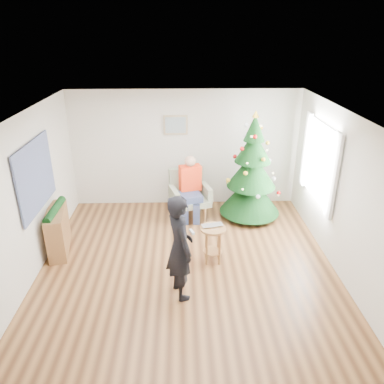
{
  "coord_description": "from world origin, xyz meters",
  "views": [
    {
      "loc": [
        -0.07,
        -5.45,
        3.78
      ],
      "look_at": [
        0.1,
        0.6,
        1.1
      ],
      "focal_mm": 35.0,
      "sensor_mm": 36.0,
      "label": 1
    }
  ],
  "objects_px": {
    "stool": "(213,244)",
    "standing_man": "(180,247)",
    "console": "(58,231)",
    "christmas_tree": "(252,171)",
    "armchair": "(189,200)"
  },
  "relations": [
    {
      "from": "stool",
      "to": "standing_man",
      "type": "relative_size",
      "value": 0.4
    },
    {
      "from": "standing_man",
      "to": "console",
      "type": "distance_m",
      "value": 2.6
    },
    {
      "from": "christmas_tree",
      "to": "console",
      "type": "distance_m",
      "value": 3.96
    },
    {
      "from": "console",
      "to": "stool",
      "type": "bearing_deg",
      "value": -19.76
    },
    {
      "from": "christmas_tree",
      "to": "console",
      "type": "xyz_separation_m",
      "value": [
        -3.7,
        -1.24,
        -0.64
      ]
    },
    {
      "from": "stool",
      "to": "standing_man",
      "type": "xyz_separation_m",
      "value": [
        -0.56,
        -0.86,
        0.49
      ]
    },
    {
      "from": "armchair",
      "to": "stool",
      "type": "bearing_deg",
      "value": -93.72
    },
    {
      "from": "stool",
      "to": "console",
      "type": "xyz_separation_m",
      "value": [
        -2.77,
        0.44,
        0.06
      ]
    },
    {
      "from": "stool",
      "to": "christmas_tree",
      "type": "bearing_deg",
      "value": 61.07
    },
    {
      "from": "stool",
      "to": "standing_man",
      "type": "distance_m",
      "value": 1.14
    },
    {
      "from": "christmas_tree",
      "to": "standing_man",
      "type": "bearing_deg",
      "value": -120.42
    },
    {
      "from": "christmas_tree",
      "to": "stool",
      "type": "relative_size",
      "value": 3.46
    },
    {
      "from": "standing_man",
      "to": "console",
      "type": "xyz_separation_m",
      "value": [
        -2.21,
        1.3,
        -0.43
      ]
    },
    {
      "from": "christmas_tree",
      "to": "stool",
      "type": "bearing_deg",
      "value": -118.93
    },
    {
      "from": "christmas_tree",
      "to": "standing_man",
      "type": "distance_m",
      "value": 2.95
    }
  ]
}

